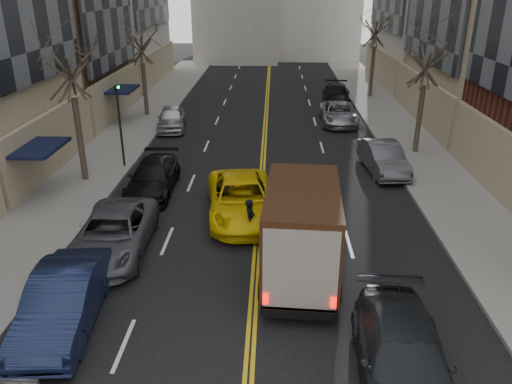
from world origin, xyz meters
TOP-DOWN VIEW (x-y plane):
  - sidewalk_left at (-9.00, 27.00)m, footprint 4.00×66.00m
  - sidewalk_right at (9.00, 27.00)m, footprint 4.00×66.00m
  - tree_lf_mid at (-8.80, 20.00)m, footprint 3.20×3.20m
  - tree_lf_far at (-8.80, 33.00)m, footprint 3.20×3.20m
  - tree_rt_mid at (8.80, 25.00)m, footprint 3.20×3.20m
  - tree_rt_far at (8.80, 40.00)m, footprint 3.20×3.20m
  - traffic_signal at (-7.39, 22.00)m, footprint 0.29×0.26m
  - ups_truck at (1.53, 11.84)m, footprint 2.80×6.23m
  - observer_sedan at (3.77, 6.81)m, footprint 2.53×5.53m
  - taxi at (-0.77, 16.27)m, footprint 3.47×6.20m
  - pedestrian at (-0.28, 14.16)m, footprint 0.48×0.67m
  - parked_lf_b at (-5.40, 8.83)m, footprint 2.19×5.14m
  - parked_lf_c at (-5.25, 13.09)m, footprint 2.72×5.60m
  - parked_lf_d at (-5.10, 18.86)m, footprint 2.12×5.04m
  - parked_lf_e at (-6.30, 29.64)m, footprint 2.36×4.64m
  - parked_rt_a at (6.30, 21.91)m, footprint 2.10×4.85m
  - parked_rt_b at (5.10, 31.51)m, footprint 2.45×5.22m
  - parked_rt_c at (5.60, 37.51)m, footprint 2.69×5.55m

SIDE VIEW (x-z plane):
  - sidewalk_left at x=-9.00m, z-range 0.00..0.15m
  - sidewalk_right at x=9.00m, z-range 0.00..0.15m
  - parked_rt_b at x=5.10m, z-range 0.00..1.44m
  - parked_lf_d at x=-5.10m, z-range 0.00..1.45m
  - parked_lf_e at x=-6.30m, z-range 0.00..1.51m
  - parked_lf_c at x=-5.25m, z-range 0.00..1.53m
  - parked_rt_a at x=6.30m, z-range 0.00..1.55m
  - parked_rt_c at x=5.60m, z-range 0.00..1.56m
  - observer_sedan at x=3.77m, z-range 0.00..1.57m
  - taxi at x=-0.77m, z-range 0.00..1.64m
  - parked_lf_b at x=-5.40m, z-range 0.00..1.65m
  - pedestrian at x=-0.28m, z-range 0.00..1.72m
  - ups_truck at x=1.53m, z-range 0.01..3.35m
  - traffic_signal at x=-7.39m, z-range 0.47..5.17m
  - tree_lf_far at x=-8.80m, z-range 1.97..10.08m
  - tree_rt_mid at x=8.80m, z-range 2.01..10.33m
  - tree_lf_mid at x=-8.80m, z-range 2.14..11.05m
  - tree_rt_far at x=8.80m, z-range 2.19..11.29m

